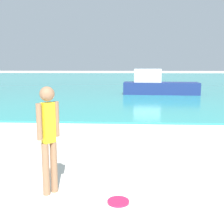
% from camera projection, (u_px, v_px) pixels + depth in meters
% --- Properties ---
extents(water, '(160.00, 60.00, 0.06)m').
position_uv_depth(water, '(128.00, 79.00, 38.21)').
color(water, teal).
rests_on(water, ground).
extents(person_standing, '(0.26, 0.29, 1.53)m').
position_uv_depth(person_standing, '(49.00, 134.00, 3.84)').
color(person_standing, '#936B4C').
rests_on(person_standing, ground).
extents(frisbee, '(0.29, 0.29, 0.03)m').
position_uv_depth(frisbee, '(118.00, 202.00, 3.70)').
color(frisbee, '#E51E4C').
rests_on(frisbee, ground).
extents(boat_near, '(4.66, 1.70, 1.56)m').
position_uv_depth(boat_near, '(158.00, 85.00, 17.24)').
color(boat_near, navy).
rests_on(boat_near, water).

